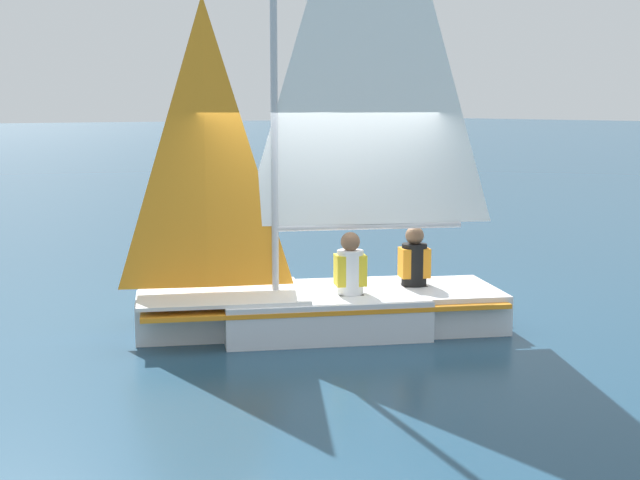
# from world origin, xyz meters

# --- Properties ---
(ground_plane) EXTENTS (260.00, 260.00, 0.00)m
(ground_plane) POSITION_xyz_m (0.00, 0.00, 0.00)
(ground_plane) COLOR navy
(sailboat_main) EXTENTS (4.35, 3.15, 6.21)m
(sailboat_main) POSITION_xyz_m (0.05, -0.02, 0.86)
(sailboat_main) COLOR silver
(sailboat_main) RESTS_ON ground_plane
(sailor_helm) EXTENTS (0.42, 0.40, 1.16)m
(sailor_helm) POSITION_xyz_m (0.20, -0.31, 0.62)
(sailor_helm) COLOR black
(sailor_helm) RESTS_ON ground_plane
(sailor_crew) EXTENTS (0.42, 0.40, 1.16)m
(sailor_crew) POSITION_xyz_m (1.12, -0.36, 0.62)
(sailor_crew) COLOR black
(sailor_crew) RESTS_ON ground_plane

